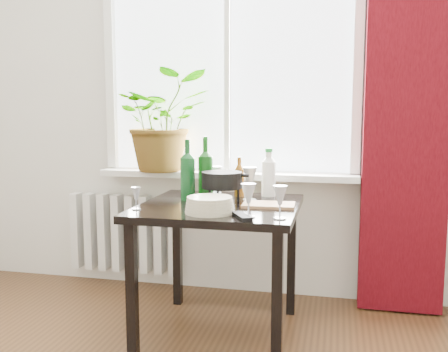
% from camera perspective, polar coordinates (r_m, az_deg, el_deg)
% --- Properties ---
extents(window, '(1.72, 0.08, 1.62)m').
position_cam_1_polar(window, '(3.37, 0.48, 13.48)').
color(window, white).
rests_on(window, ground).
extents(windowsill, '(1.72, 0.20, 0.04)m').
position_cam_1_polar(windowsill, '(3.31, 0.20, 0.15)').
color(windowsill, white).
rests_on(windowsill, ground).
extents(curtain, '(0.50, 0.12, 2.56)m').
position_cam_1_polar(curtain, '(3.20, 20.24, 7.90)').
color(curtain, '#3B050B').
rests_on(curtain, ground).
extents(radiator, '(0.80, 0.10, 0.55)m').
position_cam_1_polar(radiator, '(3.66, -11.31, -6.40)').
color(radiator, silver).
rests_on(radiator, ground).
extents(table, '(0.85, 0.85, 0.74)m').
position_cam_1_polar(table, '(2.74, -0.52, -5.12)').
color(table, black).
rests_on(table, ground).
extents(potted_plant, '(0.78, 0.75, 0.67)m').
position_cam_1_polar(potted_plant, '(3.36, -6.99, 6.26)').
color(potted_plant, '#37651B').
rests_on(potted_plant, windowsill).
extents(wine_bottle_left, '(0.09, 0.09, 0.35)m').
position_cam_1_polar(wine_bottle_left, '(2.84, -4.17, 0.79)').
color(wine_bottle_left, '#0D4418').
rests_on(wine_bottle_left, table).
extents(wine_bottle_right, '(0.09, 0.09, 0.37)m').
position_cam_1_polar(wine_bottle_right, '(2.88, -2.13, 1.03)').
color(wine_bottle_right, '#0D480F').
rests_on(wine_bottle_right, table).
extents(bottle_amber, '(0.07, 0.07, 0.24)m').
position_cam_1_polar(bottle_amber, '(2.96, 1.75, -0.05)').
color(bottle_amber, brown).
rests_on(bottle_amber, table).
extents(cleaning_bottle, '(0.09, 0.09, 0.29)m').
position_cam_1_polar(cleaning_bottle, '(2.97, 5.13, 0.46)').
color(cleaning_bottle, white).
rests_on(cleaning_bottle, table).
extents(wineglass_front_right, '(0.08, 0.08, 0.17)m').
position_cam_1_polar(wineglass_front_right, '(2.38, 2.82, -2.76)').
color(wineglass_front_right, silver).
rests_on(wineglass_front_right, table).
extents(wineglass_far_right, '(0.08, 0.08, 0.16)m').
position_cam_1_polar(wineglass_far_right, '(2.35, 6.41, -2.96)').
color(wineglass_far_right, silver).
rests_on(wineglass_far_right, table).
extents(wineglass_back_center, '(0.11, 0.11, 0.20)m').
position_cam_1_polar(wineglass_back_center, '(2.83, 2.96, -0.83)').
color(wineglass_back_center, silver).
rests_on(wineglass_back_center, table).
extents(wineglass_back_left, '(0.10, 0.10, 0.17)m').
position_cam_1_polar(wineglass_back_left, '(3.07, -0.90, -0.40)').
color(wineglass_back_left, white).
rests_on(wineglass_back_left, table).
extents(wineglass_front_left, '(0.06, 0.06, 0.12)m').
position_cam_1_polar(wineglass_front_left, '(2.60, -10.02, -2.52)').
color(wineglass_front_left, '#B0B5BE').
rests_on(wineglass_front_left, table).
extents(plate_stack, '(0.28, 0.28, 0.08)m').
position_cam_1_polar(plate_stack, '(2.48, -1.65, -3.35)').
color(plate_stack, beige).
rests_on(plate_stack, table).
extents(fondue_pot, '(0.26, 0.23, 0.17)m').
position_cam_1_polar(fondue_pot, '(2.75, -0.23, -1.30)').
color(fondue_pot, black).
rests_on(fondue_pot, table).
extents(tv_remote, '(0.13, 0.17, 0.02)m').
position_cam_1_polar(tv_remote, '(2.37, 2.07, -4.61)').
color(tv_remote, black).
rests_on(tv_remote, table).
extents(cutting_board, '(0.28, 0.19, 0.01)m').
position_cam_1_polar(cutting_board, '(2.67, 5.12, -3.30)').
color(cutting_board, '#A27449').
rests_on(cutting_board, table).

